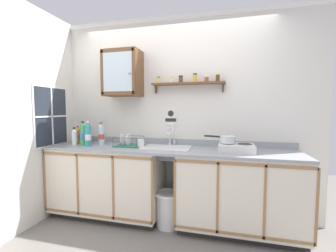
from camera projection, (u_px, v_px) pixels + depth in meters
floor at (162, 233)px, 2.55m from camera, size 6.07×6.07×0.00m
back_wall at (174, 115)px, 3.02m from camera, size 3.67×0.07×2.62m
side_wall_left at (21, 117)px, 2.53m from camera, size 0.05×3.36×2.62m
lower_cabinet_run at (108, 181)px, 2.96m from camera, size 1.45×0.63×0.89m
lower_cabinet_run_right at (239, 193)px, 2.55m from camera, size 1.38×0.63×0.89m
countertop at (167, 150)px, 2.73m from camera, size 3.03×0.65×0.03m
backsplash at (173, 142)px, 3.01m from camera, size 3.03×0.02×0.08m
sink at (167, 150)px, 2.76m from camera, size 0.58×0.48×0.41m
hot_plate_stove at (236, 148)px, 2.50m from camera, size 0.39×0.33×0.09m
saucepan at (227, 139)px, 2.55m from camera, size 0.36×0.19×0.08m
bottle_detergent_teal_0 at (88, 135)px, 2.88m from camera, size 0.08×0.08×0.32m
bottle_opaque_white_1 at (74, 137)px, 2.97m from camera, size 0.07×0.07×0.24m
bottle_water_blue_2 at (87, 136)px, 3.09m from camera, size 0.08×0.08×0.25m
bottle_water_clear_3 at (101, 134)px, 3.04m from camera, size 0.08×0.08×0.30m
bottle_soda_green_4 at (83, 134)px, 2.97m from camera, size 0.08×0.08×0.32m
bottle_juice_amber_5 at (78, 136)px, 3.07m from camera, size 0.07×0.07×0.25m
dish_rack at (128, 144)px, 2.89m from camera, size 0.34×0.28×0.16m
mug at (141, 143)px, 2.77m from camera, size 0.08×0.12×0.11m
wall_cabinet at (123, 74)px, 2.96m from camera, size 0.48×0.33×0.60m
spice_shelf at (189, 82)px, 2.84m from camera, size 0.93×0.14×0.23m
warning_sign at (171, 116)px, 3.00m from camera, size 0.17×0.01×0.25m
window at (51, 116)px, 2.94m from camera, size 0.03×0.58×0.78m
trash_bin at (168, 208)px, 2.68m from camera, size 0.33×0.33×0.41m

